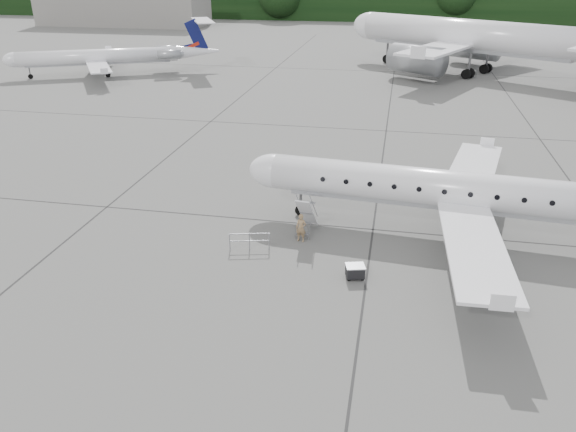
# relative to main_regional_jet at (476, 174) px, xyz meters

# --- Properties ---
(ground) EXTENTS (320.00, 320.00, 0.00)m
(ground) POSITION_rel_main_regional_jet_xyz_m (-1.91, -6.75, -3.89)
(ground) COLOR slate
(ground) RESTS_ON ground
(treeline) EXTENTS (260.00, 4.00, 8.00)m
(treeline) POSITION_rel_main_regional_jet_xyz_m (-1.91, 123.25, 0.11)
(treeline) COLOR black
(treeline) RESTS_ON ground
(terminal_building) EXTENTS (40.00, 14.00, 10.00)m
(terminal_building) POSITION_rel_main_regional_jet_xyz_m (-71.91, 103.25, 1.11)
(terminal_building) COLOR gray
(terminal_building) RESTS_ON ground
(main_regional_jet) EXTENTS (32.25, 24.56, 7.79)m
(main_regional_jet) POSITION_rel_main_regional_jet_xyz_m (0.00, 0.00, 0.00)
(main_regional_jet) COLOR white
(main_regional_jet) RESTS_ON ground
(airstair) EXTENTS (1.05, 2.28, 2.44)m
(airstair) POSITION_rel_main_regional_jet_xyz_m (-9.41, -1.38, -2.67)
(airstair) COLOR white
(airstair) RESTS_ON ground
(passenger) EXTENTS (0.66, 0.49, 1.67)m
(passenger) POSITION_rel_main_regional_jet_xyz_m (-9.53, -2.63, -3.06)
(passenger) COLOR #8E714D
(passenger) RESTS_ON ground
(safety_railing) EXTENTS (2.15, 0.61, 1.00)m
(safety_railing) POSITION_rel_main_regional_jet_xyz_m (-12.19, -4.24, -3.39)
(safety_railing) COLOR gray
(safety_railing) RESTS_ON ground
(baggage_cart) EXTENTS (1.07, 0.95, 0.79)m
(baggage_cart) POSITION_rel_main_regional_jet_xyz_m (-6.09, -6.19, -3.50)
(baggage_cart) COLOR black
(baggage_cart) RESTS_ON ground
(bg_narrowbody) EXTENTS (50.63, 47.00, 14.78)m
(bg_narrowbody) POSITION_rel_main_regional_jet_xyz_m (4.14, 52.78, 3.50)
(bg_narrowbody) COLOR white
(bg_narrowbody) RESTS_ON ground
(bg_regional_left) EXTENTS (33.23, 29.69, 7.18)m
(bg_regional_left) POSITION_rel_main_regional_jet_xyz_m (-45.72, 41.77, -0.30)
(bg_regional_left) COLOR white
(bg_regional_left) RESTS_ON ground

